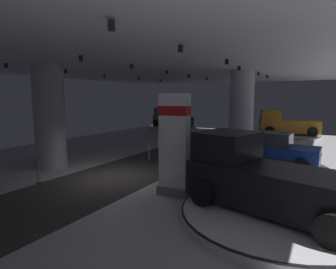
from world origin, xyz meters
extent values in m
cube|color=#B2B2B7|center=(0.00, 0.00, -0.03)|extent=(24.00, 44.00, 0.05)
cube|color=#383330|center=(0.00, 0.00, 0.00)|extent=(4.40, 44.00, 0.01)
cube|color=silver|center=(0.00, 0.00, 5.55)|extent=(24.00, 44.00, 0.10)
cylinder|color=black|center=(-4.90, -1.90, 5.32)|extent=(0.16, 0.16, 0.22)
cylinder|color=black|center=(-4.84, 1.59, 5.32)|extent=(0.16, 0.16, 0.22)
cylinder|color=black|center=(-5.03, 5.14, 5.32)|extent=(0.16, 0.16, 0.22)
cylinder|color=black|center=(-4.71, 8.80, 5.32)|extent=(0.16, 0.16, 0.22)
cylinder|color=black|center=(-4.80, 12.36, 5.32)|extent=(0.16, 0.16, 0.22)
cylinder|color=black|center=(0.18, -1.90, 5.32)|extent=(0.16, 0.16, 0.22)
cylinder|color=black|center=(0.13, 1.44, 5.32)|extent=(0.16, 0.16, 0.22)
cylinder|color=black|center=(0.07, 5.03, 5.32)|extent=(0.16, 0.16, 0.22)
cylinder|color=black|center=(-0.02, 8.36, 5.32)|extent=(0.16, 0.16, 0.22)
cylinder|color=black|center=(-0.04, 11.89, 5.32)|extent=(0.16, 0.16, 0.22)
cylinder|color=black|center=(4.60, -5.17, 5.32)|extent=(0.16, 0.16, 0.22)
cylinder|color=black|center=(4.59, -1.91, 5.32)|extent=(0.16, 0.16, 0.22)
cylinder|color=black|center=(4.82, 2.02, 5.32)|extent=(0.16, 0.16, 0.22)
cylinder|color=black|center=(4.55, 4.98, 5.32)|extent=(0.16, 0.16, 0.22)
cylinder|color=black|center=(4.76, 8.80, 5.32)|extent=(0.16, 0.16, 0.22)
cylinder|color=black|center=(4.76, 11.80, 5.32)|extent=(0.16, 0.16, 0.22)
cylinder|color=#ADADB2|center=(-4.11, -0.23, 2.75)|extent=(1.60, 1.60, 5.50)
cylinder|color=silver|center=(3.81, 8.47, 2.75)|extent=(1.58, 1.58, 5.50)
cube|color=slate|center=(3.73, -0.69, 0.17)|extent=(1.34, 0.80, 0.35)
cube|color=white|center=(3.73, -0.69, 2.15)|extent=(1.16, 0.69, 3.60)
cube|color=red|center=(3.73, -0.69, 3.30)|extent=(1.19, 0.72, 0.36)
cylinder|color=#333338|center=(6.52, 4.75, 0.17)|extent=(5.33, 5.33, 0.33)
cylinder|color=white|center=(6.52, 4.75, 0.30)|extent=(5.43, 5.43, 0.05)
cube|color=navy|center=(6.52, 4.75, 0.94)|extent=(4.27, 1.97, 0.90)
cube|color=#2D3842|center=(6.37, 4.75, 1.69)|extent=(1.96, 1.64, 0.70)
cylinder|color=black|center=(7.99, 5.69, 0.67)|extent=(0.69, 0.25, 0.68)
cylinder|color=black|center=(7.90, 3.69, 0.67)|extent=(0.69, 0.25, 0.68)
cylinder|color=black|center=(5.13, 5.80, 0.67)|extent=(0.69, 0.25, 0.68)
cylinder|color=black|center=(5.05, 3.81, 0.67)|extent=(0.69, 0.25, 0.68)
sphere|color=white|center=(8.59, 5.16, 1.05)|extent=(0.18, 0.18, 0.18)
sphere|color=white|center=(8.55, 4.17, 1.05)|extent=(0.18, 0.18, 0.18)
cylinder|color=silver|center=(-6.82, 18.33, 0.14)|extent=(5.57, 5.56, 0.29)
cylinder|color=black|center=(-6.82, 18.33, 0.26)|extent=(5.68, 5.68, 0.05)
cube|color=#2D5638|center=(-6.82, 18.33, 1.04)|extent=(5.69, 4.16, 1.20)
cube|color=#2D5638|center=(-8.36, 19.06, 2.09)|extent=(2.35, 2.44, 1.00)
cube|color=#28333D|center=(-7.90, 18.84, 2.09)|extent=(0.82, 1.62, 0.75)
cylinder|color=black|center=(-9.00, 18.06, 0.71)|extent=(0.88, 0.61, 0.84)
cylinder|color=black|center=(-8.00, 20.19, 0.71)|extent=(0.88, 0.61, 0.84)
cylinder|color=black|center=(-5.64, 16.48, 0.71)|extent=(0.88, 0.61, 0.84)
cylinder|color=black|center=(-4.64, 18.61, 0.71)|extent=(0.88, 0.61, 0.84)
cylinder|color=silver|center=(7.51, -1.26, 0.17)|extent=(5.57, 5.57, 0.34)
cylinder|color=black|center=(7.51, -1.26, 0.31)|extent=(5.68, 5.68, 0.05)
cube|color=black|center=(7.51, -1.26, 1.09)|extent=(5.65, 3.32, 1.20)
cube|color=black|center=(5.86, -0.85, 2.14)|extent=(2.11, 2.25, 1.00)
cube|color=#28333D|center=(6.35, -0.97, 2.14)|extent=(0.50, 1.72, 0.75)
cylinder|color=black|center=(5.42, -1.95, 0.76)|extent=(0.88, 0.47, 0.84)
cylinder|color=black|center=(5.99, 0.33, 0.76)|extent=(0.88, 0.47, 0.84)
cylinder|color=black|center=(9.02, -2.84, 0.76)|extent=(0.88, 0.47, 0.84)
cylinder|color=#B7B7BC|center=(5.65, 18.88, 0.13)|extent=(5.56, 5.56, 0.26)
cylinder|color=black|center=(5.65, 18.88, 0.23)|extent=(5.68, 5.68, 0.05)
cube|color=#B77519|center=(5.65, 18.88, 1.01)|extent=(5.69, 3.63, 1.20)
cube|color=#B77519|center=(4.04, 18.36, 2.06)|extent=(2.20, 2.33, 1.00)
cube|color=#28333D|center=(4.52, 18.51, 2.06)|extent=(0.61, 1.69, 0.75)
cylinder|color=black|center=(4.25, 17.19, 0.68)|extent=(0.89, 0.52, 0.84)
cylinder|color=black|center=(3.53, 19.43, 0.68)|extent=(0.89, 0.52, 0.84)
cylinder|color=black|center=(7.78, 18.33, 0.68)|extent=(0.89, 0.52, 0.84)
cylinder|color=black|center=(7.06, 20.57, 0.68)|extent=(0.89, 0.52, 0.84)
cylinder|color=black|center=(-1.65, 9.03, 0.40)|extent=(0.14, 0.14, 0.80)
cylinder|color=black|center=(-1.48, 9.01, 0.40)|extent=(0.14, 0.14, 0.80)
cylinder|color=#233851|center=(-1.56, 9.02, 1.06)|extent=(0.32, 0.32, 0.62)
sphere|color=#99755B|center=(-1.56, 9.02, 1.48)|extent=(0.22, 0.22, 0.22)
cylinder|color=#333338|center=(-2.18, -2.41, 0.02)|extent=(0.28, 0.28, 0.04)
cylinder|color=#B2B2B7|center=(-2.18, -2.41, 0.48)|extent=(0.07, 0.07, 0.96)
sphere|color=#B2B2B7|center=(-2.18, -2.41, 0.96)|extent=(0.10, 0.10, 0.10)
cylinder|color=#333338|center=(-0.54, 3.95, 0.02)|extent=(0.28, 0.28, 0.04)
cylinder|color=#B2B2B7|center=(-0.54, 3.95, 0.48)|extent=(0.07, 0.07, 0.96)
sphere|color=#B2B2B7|center=(-0.54, 3.95, 0.96)|extent=(0.10, 0.10, 0.10)
camera|label=1|loc=(8.70, -9.91, 3.80)|focal=29.59mm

